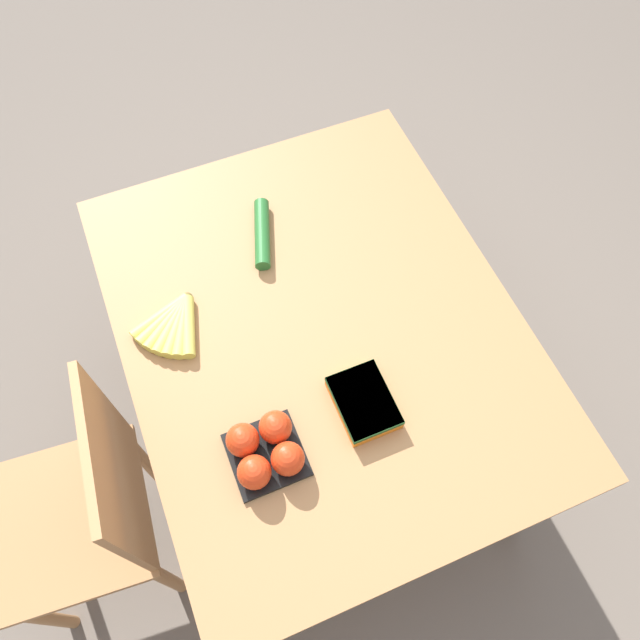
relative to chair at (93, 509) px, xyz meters
The scene contains 7 objects.
ground_plane 0.87m from the chair, 77.49° to the right, with size 12.00×12.00×0.00m, color #665B51.
dining_table 0.74m from the chair, 77.49° to the right, with size 1.28×1.00×0.73m.
chair is the anchor object (origin of this frame).
banana_bunch 0.53m from the chair, 50.31° to the right, with size 0.18×0.18×0.03m.
tomato_pack 0.56m from the chair, 103.64° to the right, with size 0.17×0.17×0.09m.
carrot_bag 0.77m from the chair, 96.82° to the right, with size 0.17×0.13×0.04m.
cucumber_near 0.86m from the chair, 54.46° to the right, with size 0.22×0.11×0.04m.
Camera 1 is at (-0.70, 0.29, 2.15)m, focal length 35.00 mm.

